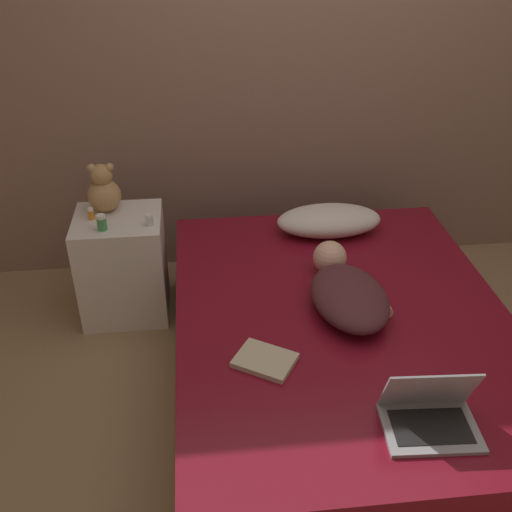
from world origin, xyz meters
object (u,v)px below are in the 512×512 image
at_px(laptop, 430,414).
at_px(teddy_bear, 104,190).
at_px(person_lying, 347,291).
at_px(bottle_green, 102,222).
at_px(book, 265,360).
at_px(bottle_clear, 149,220).
at_px(bottle_orange, 91,214).
at_px(pillow, 329,220).

relative_size(laptop, teddy_bear, 1.29).
height_order(person_lying, laptop, laptop).
bearing_deg(person_lying, laptop, -84.05).
xyz_separation_m(laptop, bottle_green, (-1.29, 1.33, 0.14)).
bearing_deg(laptop, book, 147.96).
distance_m(laptop, teddy_bear, 2.03).
distance_m(teddy_bear, bottle_clear, 0.33).
relative_size(person_lying, laptop, 1.93).
height_order(teddy_bear, book, teddy_bear).
relative_size(teddy_bear, book, 0.94).
height_order(bottle_green, book, bottle_green).
bearing_deg(bottle_orange, bottle_clear, -17.30).
xyz_separation_m(bottle_green, book, (0.74, -0.94, -0.18)).
height_order(laptop, bottle_orange, laptop).
relative_size(laptop, bottle_clear, 5.66).
relative_size(pillow, person_lying, 0.85).
height_order(pillow, laptop, laptop).
bearing_deg(person_lying, bottle_green, 150.20).
xyz_separation_m(laptop, bottle_orange, (-1.36, 1.45, 0.13)).
bearing_deg(laptop, bottle_clear, 131.18).
bearing_deg(pillow, teddy_bear, 174.32).
xyz_separation_m(person_lying, laptop, (0.12, -0.76, -0.02)).
distance_m(bottle_green, bottle_orange, 0.14).
relative_size(bottle_green, book, 0.29).
bearing_deg(bottle_green, bottle_orange, 120.15).
xyz_separation_m(pillow, teddy_bear, (-1.23, 0.12, 0.19)).
bearing_deg(pillow, person_lying, -95.10).
distance_m(bottle_green, book, 1.21).
height_order(person_lying, book, person_lying).
relative_size(pillow, book, 1.99).
relative_size(teddy_bear, bottle_clear, 4.40).
distance_m(teddy_bear, bottle_orange, 0.15).
bearing_deg(pillow, bottle_orange, 179.05).
distance_m(pillow, bottle_orange, 1.30).
xyz_separation_m(bottle_orange, book, (0.81, -1.06, -0.17)).
distance_m(person_lying, teddy_bear, 1.43).
bearing_deg(bottle_green, pillow, 4.64).
distance_m(pillow, teddy_bear, 1.25).
bearing_deg(bottle_green, teddy_bear, 90.77).
bearing_deg(bottle_clear, laptop, -52.35).
height_order(teddy_bear, bottle_green, teddy_bear).
relative_size(teddy_bear, bottle_green, 3.19).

